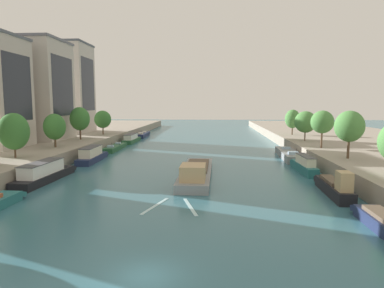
% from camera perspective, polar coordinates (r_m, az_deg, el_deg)
% --- Properties ---
extents(ground_plane, '(400.00, 400.00, 0.00)m').
position_cam_1_polar(ground_plane, '(22.53, -7.71, -20.91)').
color(ground_plane, '#336675').
extents(quay_left, '(36.00, 170.00, 2.41)m').
position_cam_1_polar(quay_left, '(86.23, -25.88, -0.06)').
color(quay_left, gray).
rests_on(quay_left, ground).
extents(quay_right, '(36.00, 170.00, 2.41)m').
position_cam_1_polar(quay_right, '(82.56, 28.04, -0.45)').
color(quay_right, gray).
rests_on(quay_right, ground).
extents(barge_midriver, '(4.36, 20.74, 2.97)m').
position_cam_1_polar(barge_midriver, '(48.20, 0.69, -4.65)').
color(barge_midriver, gray).
rests_on(barge_midriver, ground).
extents(wake_behind_barge, '(5.60, 5.92, 0.03)m').
position_cam_1_polar(wake_behind_barge, '(35.65, -3.24, -10.25)').
color(wake_behind_barge, '#A5D1DB').
rests_on(wake_behind_barge, ground).
extents(moored_boat_left_second, '(3.17, 13.43, 2.73)m').
position_cam_1_polar(moored_boat_left_second, '(50.36, -23.26, -4.43)').
color(moored_boat_left_second, black).
rests_on(moored_boat_left_second, ground).
extents(moored_boat_left_end, '(2.76, 12.00, 2.75)m').
position_cam_1_polar(moored_boat_left_end, '(64.44, -16.22, -1.79)').
color(moored_boat_left_end, '#1E284C').
rests_on(moored_boat_left_end, ground).
extents(moored_boat_left_far, '(2.51, 13.26, 2.09)m').
position_cam_1_polar(moored_boat_left_far, '(79.55, -12.58, -0.55)').
color(moored_boat_left_far, '#235633').
rests_on(moored_boat_left_far, ground).
extents(moored_boat_left_midway, '(2.49, 12.55, 2.34)m').
position_cam_1_polar(moored_boat_left_midway, '(93.57, -9.99, 0.87)').
color(moored_boat_left_midway, '#235633').
rests_on(moored_boat_left_midway, ground).
extents(moored_boat_left_downstream, '(3.05, 14.05, 2.27)m').
position_cam_1_polar(moored_boat_left_downstream, '(108.72, -8.13, 1.52)').
color(moored_boat_left_downstream, '#1E284C').
rests_on(moored_boat_left_downstream, ground).
extents(moored_boat_right_midway, '(2.19, 10.66, 3.34)m').
position_cam_1_polar(moored_boat_right_midway, '(42.57, 22.51, -6.56)').
color(moored_boat_right_midway, black).
rests_on(moored_boat_right_midway, ground).
extents(moored_boat_right_far, '(1.98, 10.15, 2.68)m').
position_cam_1_polar(moored_boat_right_far, '(54.85, 18.06, -3.35)').
color(moored_boat_right_far, '#23666B').
rests_on(moored_boat_right_far, ground).
extents(moored_boat_right_upstream, '(3.74, 15.73, 2.42)m').
position_cam_1_polar(moored_boat_right_upstream, '(68.69, 15.70, -1.65)').
color(moored_boat_right_upstream, gray).
rests_on(moored_boat_right_upstream, ground).
extents(tree_left_far, '(4.35, 4.35, 6.62)m').
position_cam_1_polar(tree_left_far, '(56.98, -27.37, 1.86)').
color(tree_left_far, brown).
rests_on(tree_left_far, quay_left).
extents(tree_left_midway, '(3.95, 3.95, 6.13)m').
position_cam_1_polar(tree_left_midway, '(67.64, -21.77, 2.66)').
color(tree_left_midway, brown).
rests_on(tree_left_midway, quay_left).
extents(tree_left_nearest, '(4.33, 4.33, 7.17)m').
position_cam_1_polar(tree_left_nearest, '(80.15, -18.06, 3.98)').
color(tree_left_nearest, brown).
rests_on(tree_left_nearest, quay_left).
extents(tree_left_distant, '(4.26, 4.26, 6.13)m').
position_cam_1_polar(tree_left_distant, '(91.78, -14.55, 3.97)').
color(tree_left_distant, brown).
rests_on(tree_left_distant, quay_left).
extents(tree_right_midway, '(4.19, 4.19, 6.96)m').
position_cam_1_polar(tree_right_midway, '(54.83, 24.59, 2.66)').
color(tree_right_midway, brown).
rests_on(tree_right_midway, quay_right).
extents(tree_right_by_lamp, '(4.02, 4.02, 6.73)m').
position_cam_1_polar(tree_right_by_lamp, '(65.90, 20.74, 3.42)').
color(tree_right_by_lamp, brown).
rests_on(tree_right_by_lamp, quay_right).
extents(tree_right_second, '(4.56, 4.56, 6.33)m').
position_cam_1_polar(tree_right_second, '(77.59, 18.25, 3.48)').
color(tree_right_second, brown).
rests_on(tree_right_second, quay_right).
extents(tree_right_third, '(3.79, 3.79, 6.41)m').
position_cam_1_polar(tree_right_third, '(91.36, 16.29, 4.00)').
color(tree_right_third, brown).
rests_on(tree_right_third, quay_right).
extents(building_left_far_end, '(14.34, 13.28, 21.73)m').
position_cam_1_polar(building_left_far_end, '(84.17, -24.89, 8.10)').
color(building_left_far_end, '#BCB2A8').
rests_on(building_left_far_end, quay_left).
extents(building_left_corner, '(10.45, 12.09, 24.44)m').
position_cam_1_polar(building_left_corner, '(102.64, -19.47, 8.74)').
color(building_left_corner, '#BCB2A8').
rests_on(building_left_corner, quay_left).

